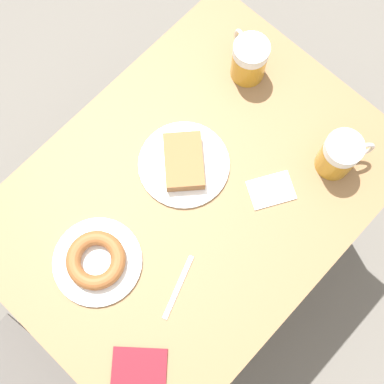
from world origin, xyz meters
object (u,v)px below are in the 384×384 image
beer_mug_left (340,155)px  plate_with_donut (97,261)px  plate_with_cake (184,163)px  fork (178,287)px  napkin_folded (271,190)px  beer_mug_center (249,59)px  passport_near_edge (139,367)px

beer_mug_left → plate_with_donut: bearing=66.5°
plate_with_cake → fork: 0.31m
plate_with_donut → beer_mug_left: 0.64m
napkin_folded → fork: same height
plate_with_donut → napkin_folded: (-0.19, -0.43, -0.02)m
plate_with_cake → beer_mug_left: (-0.28, -0.26, 0.05)m
plate_with_cake → beer_mug_center: bearing=-78.8°
fork → beer_mug_left: bearing=-98.3°
plate_with_cake → plate_with_donut: 0.32m
plate_with_cake → fork: (-0.20, 0.23, -0.01)m
beer_mug_left → napkin_folded: bearing=67.0°
plate_with_donut → napkin_folded: size_ratio=1.60×
passport_near_edge → plate_with_cake: bearing=-58.2°
plate_with_donut → passport_near_edge: plate_with_donut is taller
napkin_folded → passport_near_edge: size_ratio=0.89×
beer_mug_left → beer_mug_center: bearing=-7.5°
fork → beer_mug_center: bearing=-64.1°
plate_with_cake → napkin_folded: (-0.21, -0.10, -0.01)m
beer_mug_left → beer_mug_center: (0.34, -0.04, 0.00)m
plate_with_cake → beer_mug_left: size_ratio=1.83×
plate_with_donut → beer_mug_center: size_ratio=1.66×
plate_with_cake → beer_mug_left: 0.39m
fork → plate_with_donut: bearing=26.2°
plate_with_donut → passport_near_edge: size_ratio=1.42×
fork → passport_near_edge: (-0.06, 0.19, 0.00)m
plate_with_cake → plate_with_donut: (-0.02, 0.32, 0.00)m
beer_mug_left → fork: bearing=81.7°
beer_mug_center → napkin_folded: 0.34m
beer_mug_center → passport_near_edge: 0.81m
plate_with_donut → napkin_folded: bearing=-113.7°
beer_mug_center → fork: beer_mug_center is taller
fork → passport_near_edge: passport_near_edge is taller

